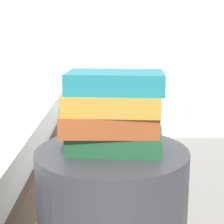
% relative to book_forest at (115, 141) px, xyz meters
% --- Properties ---
extents(book_forest, '(0.29, 0.20, 0.06)m').
position_rel_book_forest_xyz_m(book_forest, '(0.00, 0.00, 0.00)').
color(book_forest, '#1E512D').
rests_on(book_forest, side_table).
extents(book_rust, '(0.28, 0.19, 0.06)m').
position_rel_book_forest_xyz_m(book_rust, '(-0.02, -0.01, 0.06)').
color(book_rust, '#994723').
rests_on(book_rust, book_forest).
extents(book_ochre, '(0.28, 0.19, 0.05)m').
position_rel_book_forest_xyz_m(book_ochre, '(-0.01, -0.01, 0.11)').
color(book_ochre, '#B7842D').
rests_on(book_ochre, book_rust).
extents(book_teal, '(0.29, 0.19, 0.06)m').
position_rel_book_forest_xyz_m(book_teal, '(0.00, 0.01, 0.17)').
color(book_teal, '#1E727F').
rests_on(book_teal, book_ochre).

